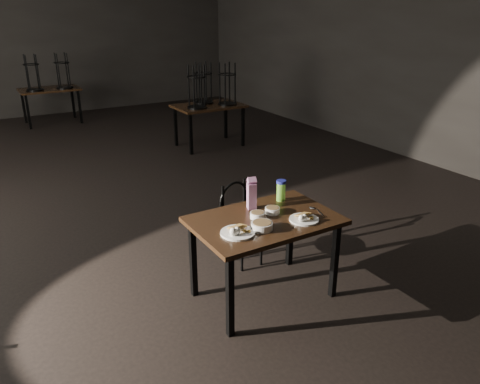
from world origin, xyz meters
TOP-DOWN VIEW (x-y plane):
  - room at (-0.06, 0.01)m, footprint 12.00×12.04m
  - main_table at (0.63, -2.83)m, footprint 1.20×0.80m
  - plate_left at (0.29, -2.96)m, footprint 0.27×0.27m
  - plate_right at (0.88, -3.03)m, footprint 0.25×0.25m
  - bowl_near at (0.58, -2.79)m, footprint 0.12×0.12m
  - bowl_far at (0.74, -2.77)m, footprint 0.13×0.13m
  - bowl_big at (0.50, -2.99)m, footprint 0.17×0.17m
  - juice_carton at (0.64, -2.60)m, footprint 0.09×0.09m
  - water_bottle at (0.97, -2.58)m, footprint 0.11×0.11m
  - spoon at (1.10, -2.89)m, footprint 0.06×0.20m
  - bentwood_chair at (0.77, -2.21)m, footprint 0.42×0.42m
  - bg_table_right at (2.43, 1.65)m, footprint 1.20×0.80m
  - bg_table_far at (0.32, 4.96)m, footprint 1.20×0.80m

SIDE VIEW (x-z plane):
  - bentwood_chair at x=0.77m, z-range 0.08..0.90m
  - main_table at x=0.63m, z-range 0.30..1.05m
  - bg_table_far at x=0.32m, z-range 0.01..1.49m
  - spoon at x=1.10m, z-range 0.75..0.76m
  - plate_right at x=0.88m, z-range 0.73..0.81m
  - plate_left at x=0.29m, z-range 0.73..0.82m
  - bowl_near at x=0.58m, z-range 0.75..0.80m
  - bowl_far at x=0.74m, z-range 0.75..0.80m
  - bg_table_right at x=2.43m, z-range 0.04..1.52m
  - bowl_big at x=0.50m, z-range 0.75..0.81m
  - water_bottle at x=0.97m, z-range 0.75..0.95m
  - juice_carton at x=0.64m, z-range 0.74..1.03m
  - room at x=-0.06m, z-range 0.72..3.94m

